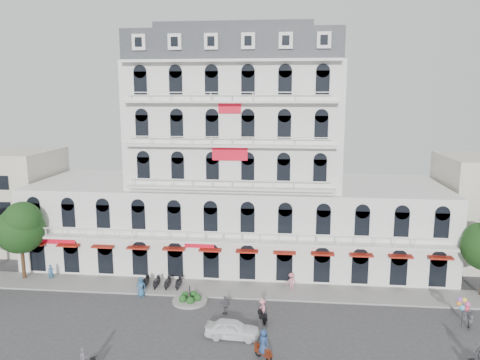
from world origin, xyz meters
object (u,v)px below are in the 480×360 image
at_px(parked_car, 232,329).
at_px(rider_center, 262,310).
at_px(rider_east, 263,344).
at_px(balloon_vendor, 467,314).

distance_m(parked_car, rider_center, 3.59).
distance_m(rider_east, balloon_vendor, 17.22).
relative_size(rider_east, rider_center, 1.16).
bearing_deg(rider_center, parked_car, -58.60).
relative_size(parked_car, balloon_vendor, 1.73).
xyz_separation_m(rider_center, balloon_vendor, (16.45, 0.54, 0.25)).
height_order(parked_car, rider_center, rider_center).
height_order(rider_east, rider_center, rider_east).
xyz_separation_m(rider_east, balloon_vendor, (16.07, 6.19, 0.11)).
distance_m(rider_east, rider_center, 5.67).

